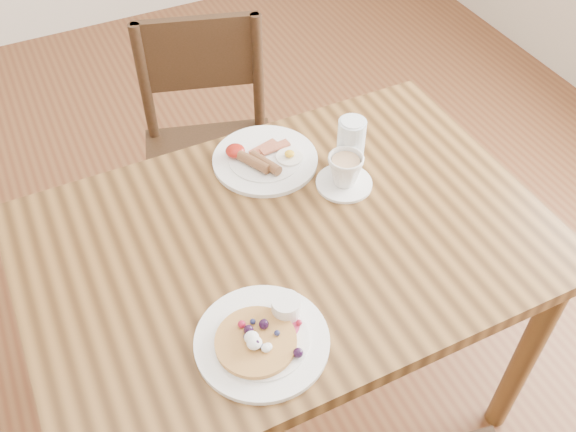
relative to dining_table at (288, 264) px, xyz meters
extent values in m
plane|color=#5C301A|center=(0.00, 0.00, -0.65)|extent=(5.00, 5.00, 0.00)
cube|color=brown|center=(0.00, 0.00, 0.08)|extent=(1.20, 0.80, 0.04)
cylinder|color=brown|center=(0.54, -0.34, -0.30)|extent=(0.06, 0.06, 0.71)
cylinder|color=brown|center=(0.54, 0.34, -0.30)|extent=(0.06, 0.06, 0.71)
cylinder|color=brown|center=(-0.54, 0.34, -0.30)|extent=(0.06, 0.06, 0.71)
cube|color=#341E13|center=(0.03, 0.62, -0.20)|extent=(0.52, 0.52, 0.04)
cylinder|color=#341E13|center=(-0.20, 0.50, -0.44)|extent=(0.04, 0.04, 0.43)
cylinder|color=#341E13|center=(0.15, 0.39, -0.44)|extent=(0.04, 0.04, 0.43)
cylinder|color=#341E13|center=(-0.09, 0.84, -0.44)|extent=(0.04, 0.04, 0.43)
cylinder|color=#341E13|center=(0.25, 0.74, -0.44)|extent=(0.04, 0.04, 0.43)
cylinder|color=#341E13|center=(0.25, 0.74, 0.01)|extent=(0.04, 0.04, 0.43)
cylinder|color=#341E13|center=(-0.09, 0.84, 0.01)|extent=(0.04, 0.04, 0.43)
cube|color=#341E13|center=(0.08, 0.80, 0.11)|extent=(0.37, 0.14, 0.24)
cylinder|color=white|center=(-0.17, -0.23, 0.10)|extent=(0.27, 0.27, 0.01)
cylinder|color=white|center=(-0.17, -0.23, 0.11)|extent=(0.19, 0.19, 0.01)
cylinder|color=#B22D59|center=(-0.12, -0.22, 0.12)|extent=(0.07, 0.07, 0.00)
cylinder|color=#C68C47|center=(-0.18, -0.24, 0.12)|extent=(0.16, 0.16, 0.01)
ellipsoid|color=white|center=(-0.19, -0.24, 0.14)|extent=(0.03, 0.03, 0.02)
ellipsoid|color=white|center=(-0.17, -0.27, 0.13)|extent=(0.02, 0.02, 0.01)
cylinder|color=white|center=(-0.10, -0.20, 0.13)|extent=(0.06, 0.06, 0.04)
cylinder|color=#591E07|center=(-0.10, -0.20, 0.15)|extent=(0.05, 0.05, 0.00)
sphere|color=black|center=(-0.15, -0.22, 0.14)|extent=(0.02, 0.02, 0.02)
sphere|color=#1E234C|center=(-0.15, -0.20, 0.13)|extent=(0.01, 0.01, 0.01)
sphere|color=#1E234C|center=(-0.17, -0.19, 0.13)|extent=(0.01, 0.01, 0.01)
sphere|color=#B21938|center=(-0.18, -0.20, 0.13)|extent=(0.02, 0.02, 0.02)
sphere|color=black|center=(-0.20, -0.21, 0.14)|extent=(0.02, 0.02, 0.02)
sphere|color=#1E234C|center=(-0.21, -0.23, 0.13)|extent=(0.01, 0.01, 0.01)
sphere|color=black|center=(-0.18, -0.24, 0.14)|extent=(0.02, 0.02, 0.02)
sphere|color=#1E234C|center=(-0.17, -0.25, 0.13)|extent=(0.01, 0.01, 0.01)
sphere|color=#1E234C|center=(-0.15, -0.24, 0.13)|extent=(0.01, 0.01, 0.01)
sphere|color=#1E234C|center=(-0.10, -0.28, 0.12)|extent=(0.01, 0.01, 0.01)
sphere|color=#B21938|center=(-0.09, -0.24, 0.12)|extent=(0.01, 0.01, 0.01)
sphere|color=black|center=(-0.10, -0.20, 0.12)|extent=(0.02, 0.02, 0.02)
cylinder|color=white|center=(0.06, 0.26, 0.10)|extent=(0.27, 0.27, 0.01)
cylinder|color=white|center=(0.06, 0.26, 0.11)|extent=(0.19, 0.19, 0.01)
cylinder|color=brown|center=(0.02, 0.24, 0.13)|extent=(0.06, 0.10, 0.03)
cylinder|color=brown|center=(0.05, 0.23, 0.13)|extent=(0.06, 0.10, 0.03)
cube|color=maroon|center=(0.07, 0.29, 0.12)|extent=(0.08, 0.04, 0.01)
cube|color=maroon|center=(0.10, 0.28, 0.12)|extent=(0.08, 0.03, 0.01)
cylinder|color=white|center=(0.12, 0.23, 0.12)|extent=(0.07, 0.07, 0.00)
ellipsoid|color=yellow|center=(0.12, 0.23, 0.13)|extent=(0.03, 0.03, 0.01)
ellipsoid|color=#A5190F|center=(0.00, 0.30, 0.13)|extent=(0.05, 0.05, 0.03)
cylinder|color=white|center=(0.20, 0.10, 0.10)|extent=(0.14, 0.14, 0.01)
imported|color=white|center=(0.20, 0.10, 0.15)|extent=(0.12, 0.12, 0.08)
cylinder|color=tan|center=(0.20, 0.10, 0.18)|extent=(0.07, 0.07, 0.00)
cylinder|color=silver|center=(0.25, 0.16, 0.17)|extent=(0.07, 0.07, 0.14)
camera|label=1|loc=(-0.43, -0.88, 1.19)|focal=40.00mm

